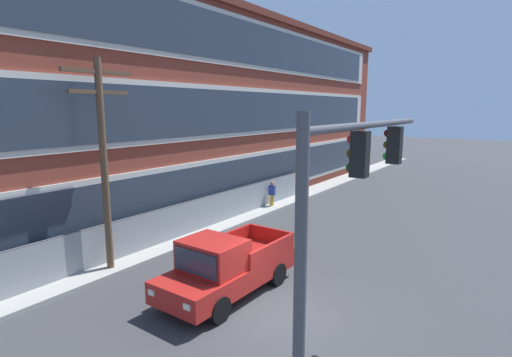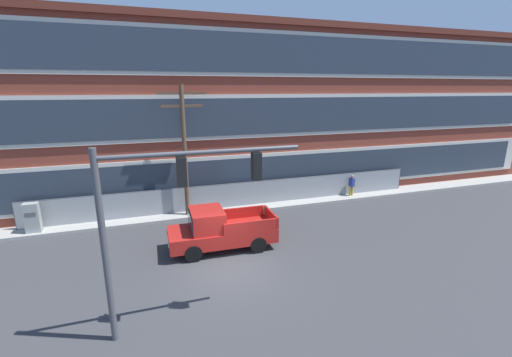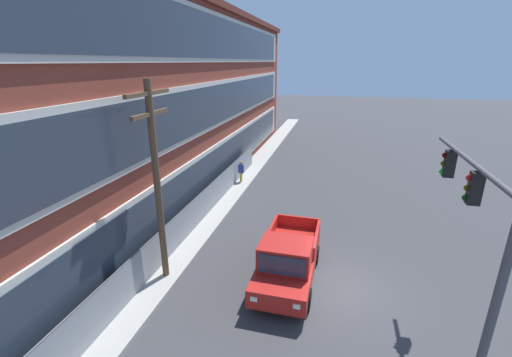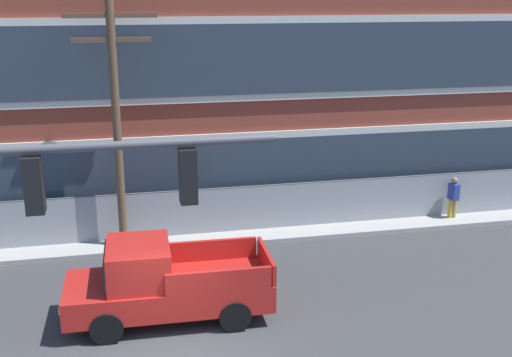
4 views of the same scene
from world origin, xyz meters
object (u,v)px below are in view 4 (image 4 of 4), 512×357
utility_pole_near_corner (116,115)px  pedestrian_near_cabinet (453,196)px  pickup_truck_red (163,284)px  traffic_signal_mast (2,242)px

utility_pole_near_corner → pedestrian_near_cabinet: 12.26m
pickup_truck_red → utility_pole_near_corner: (-0.94, 4.88, 3.48)m
pedestrian_near_cabinet → pickup_truck_red: bearing=-155.1°
utility_pole_near_corner → pickup_truck_red: bearing=-79.1°
pickup_truck_red → pedestrian_near_cabinet: pickup_truck_red is taller
pickup_truck_red → utility_pole_near_corner: size_ratio=0.67×
pickup_truck_red → pedestrian_near_cabinet: (10.82, 5.03, 0.00)m
traffic_signal_mast → utility_pole_near_corner: (1.79, 10.07, 0.07)m
utility_pole_near_corner → pedestrian_near_cabinet: bearing=0.7°
traffic_signal_mast → pedestrian_near_cabinet: (13.55, 10.22, -3.41)m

